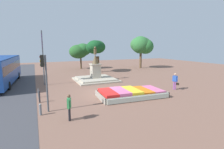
{
  "coord_description": "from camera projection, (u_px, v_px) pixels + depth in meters",
  "views": [
    {
      "loc": [
        -6.16,
        -15.88,
        4.59
      ],
      "look_at": [
        1.6,
        1.54,
        1.46
      ],
      "focal_mm": 28.0,
      "sensor_mm": 36.0,
      "label": 1
    }
  ],
  "objects": [
    {
      "name": "pedestrian_with_handbag",
      "position": [
        175.0,
        80.0,
        18.43
      ],
      "size": [
        0.41,
        0.69,
        1.75
      ],
      "color": "#8C4C99",
      "rests_on": "ground_plane"
    },
    {
      "name": "traffic_light_near_crossing",
      "position": [
        44.0,
        73.0,
        11.86
      ],
      "size": [
        0.41,
        0.29,
        4.0
      ],
      "color": "#4C5156",
      "rests_on": "ground_plane"
    },
    {
      "name": "park_tree_far_right",
      "position": [
        80.0,
        51.0,
        34.85
      ],
      "size": [
        4.34,
        3.35,
        5.1
      ],
      "color": "#4C3823",
      "rests_on": "ground_plane"
    },
    {
      "name": "kerb_bollard_mid_a",
      "position": [
        39.0,
        96.0,
        14.25
      ],
      "size": [
        0.15,
        0.15,
        0.99
      ],
      "color": "#2D2D33",
      "rests_on": "ground_plane"
    },
    {
      "name": "kerb_bollard_south",
      "position": [
        40.0,
        109.0,
        11.64
      ],
      "size": [
        0.17,
        0.17,
        0.8
      ],
      "color": "slate",
      "rests_on": "ground_plane"
    },
    {
      "name": "park_tree_far_left",
      "position": [
        96.0,
        47.0,
        30.25
      ],
      "size": [
        3.61,
        4.08,
        5.56
      ],
      "color": "#4C3823",
      "rests_on": "ground_plane"
    },
    {
      "name": "city_bus",
      "position": [
        2.0,
        69.0,
        20.57
      ],
      "size": [
        3.18,
        11.56,
        3.27
      ],
      "color": "#1E4799",
      "rests_on": "ground_plane"
    },
    {
      "name": "ground_plane",
      "position": [
        104.0,
        92.0,
        17.53
      ],
      "size": [
        74.69,
        74.69,
        0.0
      ],
      "primitive_type": "plane",
      "color": "brown"
    },
    {
      "name": "park_tree_behind_statue",
      "position": [
        142.0,
        45.0,
        35.88
      ],
      "size": [
        4.42,
        4.58,
        6.56
      ],
      "color": "brown",
      "rests_on": "ground_plane"
    },
    {
      "name": "banner_pole",
      "position": [
        43.0,
        55.0,
        20.2
      ],
      "size": [
        0.14,
        1.21,
        6.34
      ],
      "color": "#4C5156",
      "rests_on": "ground_plane"
    },
    {
      "name": "pedestrian_near_planter",
      "position": [
        69.0,
        105.0,
        10.74
      ],
      "size": [
        0.31,
        0.55,
        1.68
      ],
      "color": "black",
      "rests_on": "ground_plane"
    },
    {
      "name": "flower_planter",
      "position": [
        131.0,
        93.0,
        15.94
      ],
      "size": [
        6.27,
        3.57,
        0.71
      ],
      "color": "#38281C",
      "rests_on": "ground_plane"
    },
    {
      "name": "statue_monument",
      "position": [
        95.0,
        76.0,
        23.4
      ],
      "size": [
        5.33,
        5.33,
        4.51
      ],
      "color": "#B2A793",
      "rests_on": "ground_plane"
    },
    {
      "name": "kerb_bollard_mid_b",
      "position": [
        38.0,
        93.0,
        15.72
      ],
      "size": [
        0.11,
        0.11,
        0.82
      ],
      "color": "slate",
      "rests_on": "ground_plane"
    }
  ]
}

